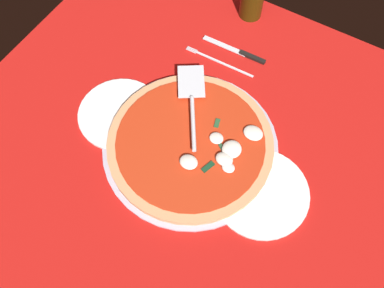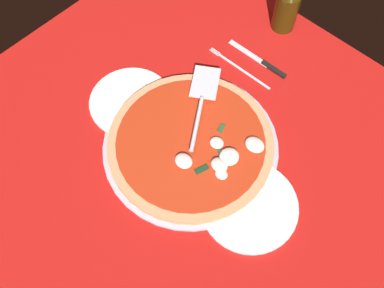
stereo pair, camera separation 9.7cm
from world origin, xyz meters
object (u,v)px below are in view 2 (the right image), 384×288
at_px(pizza, 193,145).
at_px(place_setting_far, 251,66).
at_px(pizza_server, 202,100).
at_px(beer_bottle, 288,2).
at_px(dinner_plate_left, 131,102).
at_px(dinner_plate_right, 249,206).

relative_size(pizza, place_setting_far, 1.80).
relative_size(pizza_server, beer_bottle, 0.94).
distance_m(dinner_plate_left, place_setting_far, 0.33).
xyz_separation_m(dinner_plate_right, beer_bottle, (-0.27, 0.47, 0.08)).
bearing_deg(pizza, beer_bottle, 100.06).
distance_m(pizza_server, beer_bottle, 0.36).
bearing_deg(dinner_plate_right, pizza_server, 155.16).
distance_m(pizza, pizza_server, 0.11).
relative_size(pizza, pizza_server, 1.74).
bearing_deg(dinner_plate_left, dinner_plate_right, -1.34).
distance_m(dinner_plate_left, beer_bottle, 0.48).
xyz_separation_m(dinner_plate_left, pizza_server, (0.14, 0.10, 0.04)).
xyz_separation_m(place_setting_far, beer_bottle, (-0.03, 0.17, 0.08)).
bearing_deg(pizza_server, dinner_plate_right, -147.68).
xyz_separation_m(dinner_plate_left, place_setting_far, (0.15, 0.29, -0.00)).
bearing_deg(place_setting_far, dinner_plate_right, 127.13).
bearing_deg(dinner_plate_right, pizza, 173.50).
height_order(place_setting_far, beer_bottle, beer_bottle).
bearing_deg(beer_bottle, dinner_plate_right, -60.38).
distance_m(dinner_plate_right, place_setting_far, 0.39).
height_order(dinner_plate_left, beer_bottle, beer_bottle).
bearing_deg(beer_bottle, place_setting_far, -81.17).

